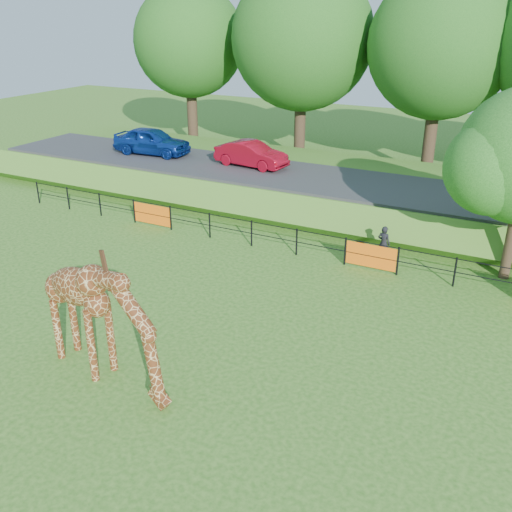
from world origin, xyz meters
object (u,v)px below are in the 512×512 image
at_px(visitor, 384,244).
at_px(car_red, 251,154).
at_px(giraffe, 102,322).
at_px(car_blue, 152,141).

bearing_deg(visitor, car_red, -20.25).
height_order(giraffe, visitor, giraffe).
relative_size(giraffe, visitor, 3.29).
relative_size(car_blue, car_red, 1.12).
distance_m(giraffe, visitor, 11.63).
xyz_separation_m(giraffe, car_blue, (-10.44, 15.98, 0.51)).
distance_m(giraffe, car_red, 16.73).
bearing_deg(car_blue, car_red, -92.48).
bearing_deg(visitor, car_blue, -7.57).
bearing_deg(car_blue, visitor, -113.66).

